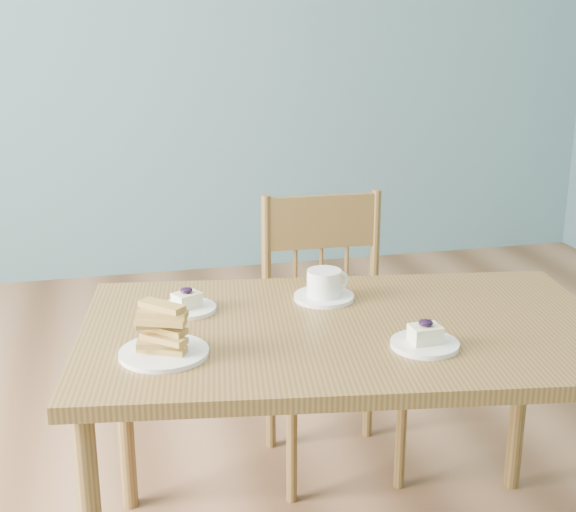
{
  "coord_description": "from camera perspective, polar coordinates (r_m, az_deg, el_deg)",
  "views": [
    {
      "loc": [
        -0.27,
        -1.74,
        1.4
      ],
      "look_at": [
        0.15,
        0.0,
        0.84
      ],
      "focal_mm": 50.0,
      "sensor_mm": 36.0,
      "label": 1
    }
  ],
  "objects": [
    {
      "name": "room",
      "position": [
        1.76,
        -4.81,
        15.68
      ],
      "size": [
        5.01,
        5.01,
        2.71
      ],
      "color": "#A6714D",
      "rests_on": "ground"
    },
    {
      "name": "dining_table",
      "position": [
        1.95,
        4.06,
        -6.77
      ],
      "size": [
        1.35,
        0.89,
        0.67
      ],
      "rotation": [
        0.0,
        0.0,
        -0.15
      ],
      "color": "olive",
      "rests_on": "ground"
    },
    {
      "name": "dining_chair",
      "position": [
        2.48,
        3.07,
        -5.57
      ],
      "size": [
        0.4,
        0.38,
        0.85
      ],
      "rotation": [
        0.0,
        0.0,
        -0.02
      ],
      "color": "olive",
      "rests_on": "ground"
    },
    {
      "name": "cheesecake_plate_near",
      "position": [
        1.82,
        9.71,
        -5.89
      ],
      "size": [
        0.15,
        0.15,
        0.06
      ],
      "rotation": [
        0.0,
        0.0,
        0.04
      ],
      "color": "white",
      "rests_on": "dining_table"
    },
    {
      "name": "cheesecake_plate_far",
      "position": [
        2.01,
        -7.19,
        -3.46
      ],
      "size": [
        0.14,
        0.14,
        0.06
      ],
      "rotation": [
        0.0,
        0.0,
        0.48
      ],
      "color": "white",
      "rests_on": "dining_table"
    },
    {
      "name": "coffee_cup",
      "position": [
        2.07,
        2.61,
        -2.21
      ],
      "size": [
        0.16,
        0.16,
        0.08
      ],
      "rotation": [
        0.0,
        0.0,
        0.15
      ],
      "color": "white",
      "rests_on": "dining_table"
    },
    {
      "name": "biscotti_plate",
      "position": [
        1.76,
        -8.86,
        -5.77
      ],
      "size": [
        0.2,
        0.2,
        0.12
      ],
      "rotation": [
        0.0,
        0.0,
        -0.37
      ],
      "color": "white",
      "rests_on": "dining_table"
    }
  ]
}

